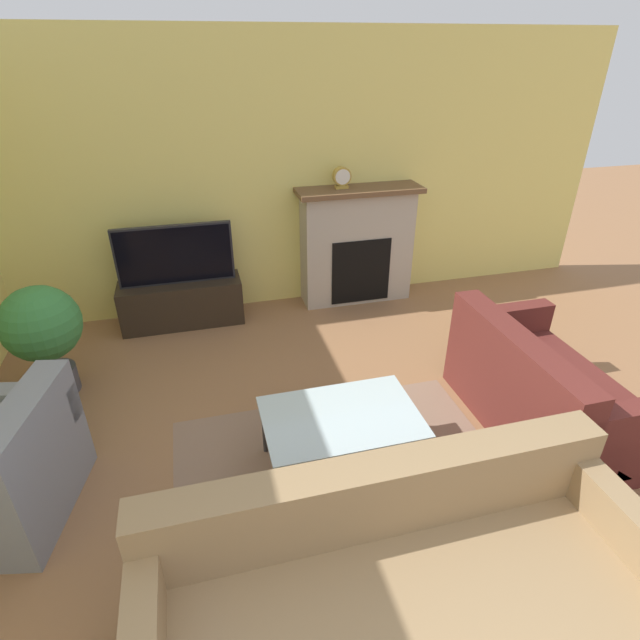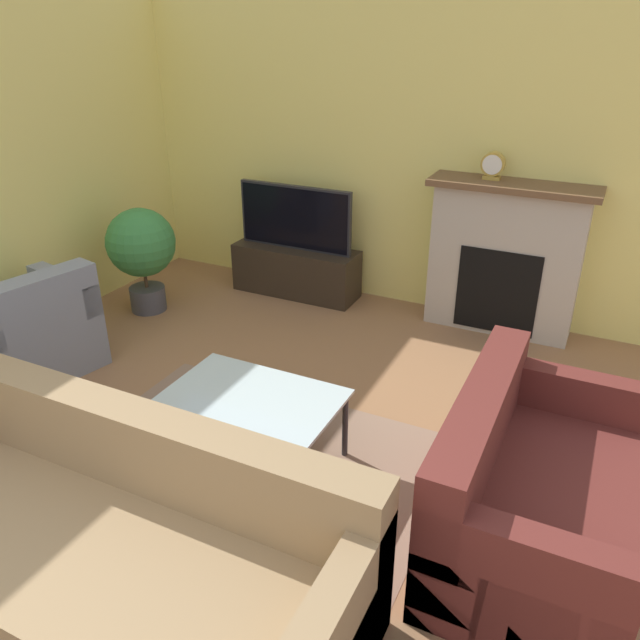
# 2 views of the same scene
# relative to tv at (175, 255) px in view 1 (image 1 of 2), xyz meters

# --- Properties ---
(wall_back) EXTENTS (7.84, 0.06, 2.70)m
(wall_back) POSITION_rel_tv_xyz_m (0.80, 0.31, 0.60)
(wall_back) COLOR #EADB72
(wall_back) RESTS_ON ground_plane
(area_rug) EXTENTS (2.20, 1.86, 0.00)m
(area_rug) POSITION_rel_tv_xyz_m (0.97, -2.52, -0.75)
(area_rug) COLOR #896B56
(area_rug) RESTS_ON ground_plane
(fireplace) EXTENTS (1.30, 0.40, 1.25)m
(fireplace) POSITION_rel_tv_xyz_m (1.89, 0.11, -0.10)
(fireplace) COLOR #B2A899
(fireplace) RESTS_ON ground_plane
(tv_stand) EXTENTS (1.20, 0.39, 0.46)m
(tv_stand) POSITION_rel_tv_xyz_m (0.00, 0.00, -0.52)
(tv_stand) COLOR #2D2319
(tv_stand) RESTS_ON ground_plane
(tv) EXTENTS (1.11, 0.06, 0.59)m
(tv) POSITION_rel_tv_xyz_m (0.00, 0.00, 0.00)
(tv) COLOR #232328
(tv) RESTS_ON tv_stand
(couch_sectional) EXTENTS (2.33, 0.96, 0.82)m
(couch_sectional) POSITION_rel_tv_xyz_m (0.92, -3.47, -0.47)
(couch_sectional) COLOR #8C704C
(couch_sectional) RESTS_ON ground_plane
(couch_loveseat) EXTENTS (0.86, 1.45, 0.82)m
(couch_loveseat) POSITION_rel_tv_xyz_m (2.52, -2.29, -0.46)
(couch_loveseat) COLOR #5B231E
(couch_loveseat) RESTS_ON ground_plane
(armchair_by_window) EXTENTS (0.93, 1.01, 0.82)m
(armchair_by_window) POSITION_rel_tv_xyz_m (-1.07, -2.18, -0.45)
(armchair_by_window) COLOR gray
(armchair_by_window) RESTS_ON ground_plane
(coffee_table) EXTENTS (1.00, 0.66, 0.46)m
(coffee_table) POSITION_rel_tv_xyz_m (0.97, -2.35, -0.34)
(coffee_table) COLOR #333338
(coffee_table) RESTS_ON ground_plane
(potted_plant) EXTENTS (0.60, 0.60, 0.94)m
(potted_plant) POSITION_rel_tv_xyz_m (-1.03, -0.92, -0.16)
(potted_plant) COLOR #47474C
(potted_plant) RESTS_ON ground_plane
(mantel_clock) EXTENTS (0.18, 0.07, 0.21)m
(mantel_clock) POSITION_rel_tv_xyz_m (1.70, 0.11, 0.61)
(mantel_clock) COLOR #B79338
(mantel_clock) RESTS_ON fireplace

